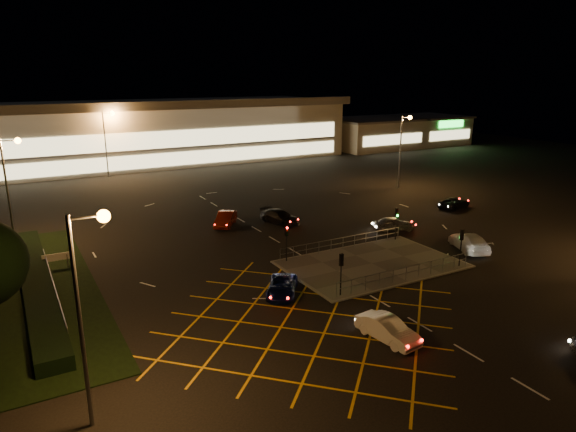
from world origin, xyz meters
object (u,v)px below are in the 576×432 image
signal_se (461,240)px  car_right_silver (394,224)px  signal_nw (286,236)px  car_far_dkgrey (280,217)px  car_queue_white (388,329)px  car_left_blue (282,287)px  signal_sw (341,266)px  car_circ_red (226,219)px  car_approach_white (469,242)px  signal_ne (397,217)px  car_east_grey (454,203)px

signal_se → car_right_silver: signal_se is taller
signal_nw → car_right_silver: (14.13, 2.72, -1.66)m
signal_nw → car_far_dkgrey: signal_nw is taller
car_queue_white → car_left_blue: car_queue_white is taller
signal_sw → car_left_blue: 4.57m
signal_sw → car_circ_red: size_ratio=0.70×
car_circ_red → car_approach_white: car_approach_white is taller
car_queue_white → car_circ_red: bearing=81.0°
signal_se → car_far_dkgrey: bearing=-70.0°
signal_ne → car_east_grey: 15.90m
car_left_blue → car_far_dkgrey: size_ratio=0.91×
car_approach_white → car_circ_red: bearing=-24.4°
signal_sw → car_far_dkgrey: bearing=-105.5°
signal_nw → car_right_silver: size_ratio=0.76×
signal_sw → signal_se: (12.00, 0.00, 0.00)m
signal_nw → car_queue_white: bearing=-94.4°
car_far_dkgrey → car_approach_white: car_approach_white is taller
signal_ne → car_left_blue: size_ratio=0.72×
car_circ_red → car_approach_white: 24.38m
car_east_grey → car_approach_white: 15.61m
car_right_silver → car_circ_red: bearing=78.0°
signal_se → car_right_silver: bearing=-101.2°
signal_se → car_circ_red: size_ratio=0.70×
car_left_blue → car_east_grey: bearing=56.0°
signal_sw → signal_ne: 14.41m
car_east_grey → car_left_blue: bearing=101.0°
car_left_blue → car_approach_white: 19.59m
signal_ne → car_circ_red: 17.75m
signal_sw → car_right_silver: signal_sw is taller
signal_nw → signal_ne: size_ratio=1.00×
signal_nw → car_queue_white: (-1.12, -14.51, -1.67)m
signal_se → signal_ne: (0.00, 7.99, 0.00)m
car_queue_white → signal_sw: bearing=73.0°
car_left_blue → car_approach_white: size_ratio=0.82×
signal_se → car_east_grey: 20.42m
signal_se → signal_ne: bearing=-90.0°
car_circ_red → car_far_dkgrey: bearing=16.4°
car_right_silver → car_circ_red: 17.54m
car_far_dkgrey → car_right_silver: bearing=-59.1°
signal_sw → car_east_grey: signal_sw is taller
signal_se → car_queue_white: 14.74m
signal_se → signal_ne: 7.99m
car_far_dkgrey → car_approach_white: 19.45m
signal_ne → car_left_blue: 16.58m
signal_sw → car_east_grey: bearing=-151.7°
signal_sw → car_east_grey: 30.15m
signal_se → car_far_dkgrey: size_ratio=0.65×
car_left_blue → car_far_dkgrey: 18.55m
car_right_silver → car_left_blue: bearing=138.0°
signal_se → car_queue_white: bearing=26.4°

